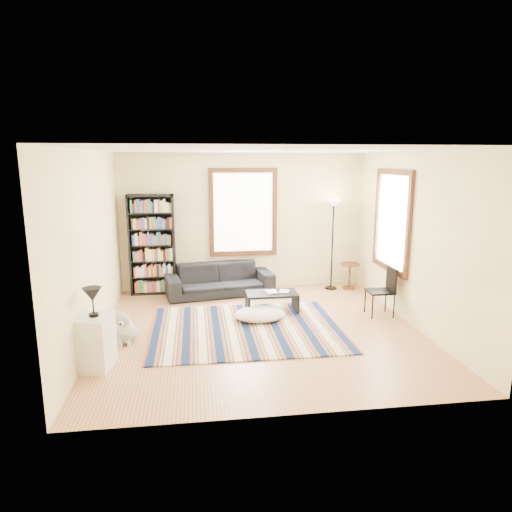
{
  "coord_description": "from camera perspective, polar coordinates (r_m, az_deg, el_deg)",
  "views": [
    {
      "loc": [
        -0.99,
        -6.8,
        2.66
      ],
      "look_at": [
        0.0,
        0.5,
        1.1
      ],
      "focal_mm": 32.0,
      "sensor_mm": 36.0,
      "label": 1
    }
  ],
  "objects": [
    {
      "name": "book_a",
      "position": [
        8.06,
        1.28,
        -4.55
      ],
      "size": [
        0.26,
        0.2,
        0.02
      ],
      "primitive_type": "imported",
      "rotation": [
        0.0,
        0.0,
        0.06
      ],
      "color": "beige",
      "rests_on": "coffee_table"
    },
    {
      "name": "wall_front",
      "position": [
        4.54,
        5.19,
        -4.2
      ],
      "size": [
        5.0,
        0.1,
        2.8
      ],
      "primitive_type": "cube",
      "color": "#FFF9AB",
      "rests_on": "floor"
    },
    {
      "name": "ceiling",
      "position": [
        6.87,
        0.58,
        13.54
      ],
      "size": [
        5.0,
        5.0,
        0.1
      ],
      "primitive_type": "cube",
      "color": "white",
      "rests_on": "floor"
    },
    {
      "name": "floor_lamp",
      "position": [
        9.54,
        9.52,
        1.34
      ],
      "size": [
        0.3,
        0.3,
        1.86
      ],
      "primitive_type": null,
      "rotation": [
        0.0,
        0.0,
        0.01
      ],
      "color": "black",
      "rests_on": "floor"
    },
    {
      "name": "wall_right",
      "position": [
        7.77,
        19.52,
        1.93
      ],
      "size": [
        0.1,
        5.0,
        2.8
      ],
      "primitive_type": "cube",
      "color": "#FFF9AB",
      "rests_on": "floor"
    },
    {
      "name": "floor",
      "position": [
        7.39,
        0.53,
        -9.57
      ],
      "size": [
        5.0,
        5.0,
        0.1
      ],
      "primitive_type": "cube",
      "color": "tan",
      "rests_on": "ground"
    },
    {
      "name": "wall_back",
      "position": [
        9.49,
        -1.67,
        4.32
      ],
      "size": [
        5.0,
        0.1,
        2.8
      ],
      "primitive_type": "cube",
      "color": "#FFF9AB",
      "rests_on": "floor"
    },
    {
      "name": "sofa",
      "position": [
        9.17,
        -4.59,
        -2.94
      ],
      "size": [
        1.16,
        2.22,
        0.62
      ],
      "primitive_type": "imported",
      "rotation": [
        0.0,
        0.0,
        0.16
      ],
      "color": "black",
      "rests_on": "floor"
    },
    {
      "name": "window_right",
      "position": [
        8.42,
        16.66,
        4.22
      ],
      "size": [
        0.06,
        1.2,
        1.6
      ],
      "primitive_type": "cube",
      "color": "white",
      "rests_on": "wall_right"
    },
    {
      "name": "rug",
      "position": [
        7.39,
        -1.22,
        -9.06
      ],
      "size": [
        3.01,
        2.41,
        0.02
      ],
      "primitive_type": "cube",
      "color": "#0D1E41",
      "rests_on": "floor"
    },
    {
      "name": "book_b",
      "position": [
        8.15,
        2.97,
        -4.4
      ],
      "size": [
        0.23,
        0.27,
        0.02
      ],
      "primitive_type": "imported",
      "rotation": [
        0.0,
        0.0,
        -0.33
      ],
      "color": "beige",
      "rests_on": "coffee_table"
    },
    {
      "name": "coffee_table",
      "position": [
        8.13,
        1.98,
        -5.81
      ],
      "size": [
        0.91,
        0.51,
        0.36
      ],
      "primitive_type": "cube",
      "rotation": [
        0.0,
        0.0,
        -0.02
      ],
      "color": "black",
      "rests_on": "floor"
    },
    {
      "name": "window_back",
      "position": [
        9.38,
        -1.62,
        5.47
      ],
      "size": [
        1.2,
        0.06,
        1.6
      ],
      "primitive_type": "cube",
      "color": "white",
      "rests_on": "wall_back"
    },
    {
      "name": "dog",
      "position": [
        7.06,
        -15.92,
        -8.44
      ],
      "size": [
        0.41,
        0.54,
        0.51
      ],
      "primitive_type": null,
      "rotation": [
        0.0,
        0.0,
        -0.09
      ],
      "color": "#AFAFAF",
      "rests_on": "floor"
    },
    {
      "name": "table_lamp",
      "position": [
        6.17,
        -19.73,
        -5.44
      ],
      "size": [
        0.32,
        0.32,
        0.38
      ],
      "primitive_type": null,
      "rotation": [
        0.0,
        0.0,
        0.43
      ],
      "color": "black",
      "rests_on": "white_cabinet"
    },
    {
      "name": "folding_chair",
      "position": [
        8.18,
        15.23,
        -4.3
      ],
      "size": [
        0.43,
        0.41,
        0.86
      ],
      "primitive_type": "cube",
      "rotation": [
        0.0,
        0.0,
        -0.02
      ],
      "color": "black",
      "rests_on": "floor"
    },
    {
      "name": "white_cabinet",
      "position": [
        6.34,
        -19.38,
        -10.11
      ],
      "size": [
        0.46,
        0.55,
        0.7
      ],
      "primitive_type": "cube",
      "rotation": [
        0.0,
        0.0,
        -0.16
      ],
      "color": "silver",
      "rests_on": "floor"
    },
    {
      "name": "floor_cushion",
      "position": [
        7.75,
        0.47,
        -7.28
      ],
      "size": [
        1.04,
        0.92,
        0.22
      ],
      "primitive_type": "ellipsoid",
      "rotation": [
        0.0,
        0.0,
        0.38
      ],
      "color": "beige",
      "rests_on": "floor"
    },
    {
      "name": "side_table",
      "position": [
        9.76,
        11.62,
        -2.47
      ],
      "size": [
        0.4,
        0.4,
        0.54
      ],
      "primitive_type": "cylinder",
      "rotation": [
        0.0,
        0.0,
        0.0
      ],
      "color": "#492712",
      "rests_on": "floor"
    },
    {
      "name": "wall_left",
      "position": [
        7.09,
        -20.3,
        0.97
      ],
      "size": [
        0.1,
        5.0,
        2.8
      ],
      "primitive_type": "cube",
      "color": "#FFF9AB",
      "rests_on": "floor"
    },
    {
      "name": "bookshelf",
      "position": [
        9.31,
        -12.85,
        1.38
      ],
      "size": [
        0.9,
        0.3,
        2.0
      ],
      "primitive_type": "cube",
      "color": "black",
      "rests_on": "floor"
    }
  ]
}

